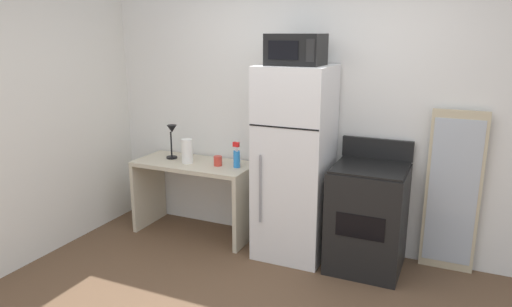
{
  "coord_description": "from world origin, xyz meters",
  "views": [
    {
      "loc": [
        1.27,
        -2.5,
        2.01
      ],
      "look_at": [
        -0.35,
        1.1,
        0.99
      ],
      "focal_mm": 32.96,
      "sensor_mm": 36.0,
      "label": 1
    }
  ],
  "objects": [
    {
      "name": "wall_back_white",
      "position": [
        0.0,
        1.7,
        1.3
      ],
      "size": [
        5.0,
        0.1,
        2.6
      ],
      "primitive_type": "cube",
      "color": "white",
      "rests_on": "ground"
    },
    {
      "name": "desk",
      "position": [
        -1.14,
        1.36,
        0.53
      ],
      "size": [
        1.19,
        0.54,
        0.75
      ],
      "color": "beige",
      "rests_on": "ground"
    },
    {
      "name": "desk_lamp",
      "position": [
        -1.41,
        1.38,
        0.99
      ],
      "size": [
        0.14,
        0.12,
        0.35
      ],
      "color": "black",
      "rests_on": "desk"
    },
    {
      "name": "paper_towel_roll",
      "position": [
        -1.19,
        1.31,
        0.87
      ],
      "size": [
        0.11,
        0.11,
        0.24
      ],
      "primitive_type": "cylinder",
      "color": "white",
      "rests_on": "desk"
    },
    {
      "name": "spray_bottle",
      "position": [
        -0.67,
        1.37,
        0.85
      ],
      "size": [
        0.06,
        0.06,
        0.25
      ],
      "color": "#2D8CEA",
      "rests_on": "desk"
    },
    {
      "name": "coffee_mug",
      "position": [
        -0.86,
        1.35,
        0.8
      ],
      "size": [
        0.08,
        0.08,
        0.09
      ],
      "primitive_type": "cylinder",
      "color": "#D83F33",
      "rests_on": "desk"
    },
    {
      "name": "refrigerator",
      "position": [
        -0.07,
        1.33,
        0.87
      ],
      "size": [
        0.62,
        0.62,
        1.74
      ],
      "color": "white",
      "rests_on": "ground"
    },
    {
      "name": "microwave",
      "position": [
        -0.07,
        1.31,
        1.87
      ],
      "size": [
        0.46,
        0.35,
        0.26
      ],
      "color": "black",
      "rests_on": "refrigerator"
    },
    {
      "name": "oven_range",
      "position": [
        0.6,
        1.33,
        0.47
      ],
      "size": [
        0.62,
        0.61,
        1.1
      ],
      "color": "black",
      "rests_on": "ground"
    },
    {
      "name": "leaning_mirror",
      "position": [
        1.25,
        1.59,
        0.7
      ],
      "size": [
        0.44,
        0.03,
        1.4
      ],
      "color": "#C6B793",
      "rests_on": "ground"
    }
  ]
}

